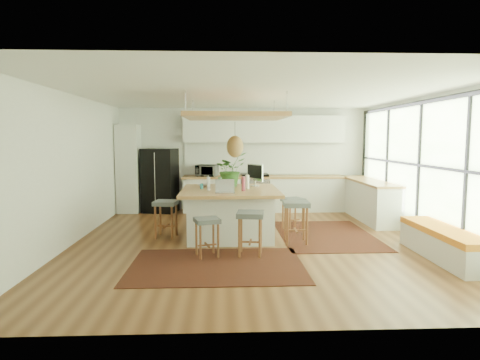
{
  "coord_description": "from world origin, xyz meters",
  "views": [
    {
      "loc": [
        -0.54,
        -7.31,
        1.91
      ],
      "look_at": [
        -0.2,
        0.5,
        1.1
      ],
      "focal_mm": 30.25,
      "sensor_mm": 36.0,
      "label": 1
    }
  ],
  "objects_px": {
    "monitor": "(255,174)",
    "island_plant": "(230,173)",
    "microwave": "(207,169)",
    "stool_right_front": "(296,224)",
    "stool_near_left": "(207,235)",
    "stool_left_side": "(166,219)",
    "stool_near_right": "(250,234)",
    "island": "(230,213)",
    "fridge": "(160,177)",
    "laptop": "(225,186)",
    "stool_right_back": "(293,213)"
  },
  "relations": [
    {
      "from": "monitor",
      "to": "island_plant",
      "type": "relative_size",
      "value": 0.71
    },
    {
      "from": "microwave",
      "to": "stool_right_front",
      "type": "bearing_deg",
      "value": -47.03
    },
    {
      "from": "stool_near_left",
      "to": "stool_left_side",
      "type": "height_order",
      "value": "stool_left_side"
    },
    {
      "from": "stool_near_left",
      "to": "stool_near_right",
      "type": "height_order",
      "value": "stool_near_right"
    },
    {
      "from": "island",
      "to": "stool_near_right",
      "type": "distance_m",
      "value": 1.35
    },
    {
      "from": "stool_near_left",
      "to": "monitor",
      "type": "height_order",
      "value": "monitor"
    },
    {
      "from": "stool_near_left",
      "to": "monitor",
      "type": "relative_size",
      "value": 1.29
    },
    {
      "from": "island",
      "to": "stool_near_right",
      "type": "relative_size",
      "value": 2.56
    },
    {
      "from": "stool_left_side",
      "to": "microwave",
      "type": "xyz_separation_m",
      "value": [
        0.69,
        2.75,
        0.75
      ]
    },
    {
      "from": "stool_near_right",
      "to": "microwave",
      "type": "distance_m",
      "value": 4.2
    },
    {
      "from": "fridge",
      "to": "laptop",
      "type": "bearing_deg",
      "value": -49.7
    },
    {
      "from": "island",
      "to": "stool_near_left",
      "type": "bearing_deg",
      "value": -106.2
    },
    {
      "from": "stool_left_side",
      "to": "stool_near_left",
      "type": "bearing_deg",
      "value": -58.15
    },
    {
      "from": "island",
      "to": "island_plant",
      "type": "distance_m",
      "value": 0.87
    },
    {
      "from": "laptop",
      "to": "stool_right_front",
      "type": "bearing_deg",
      "value": -1.58
    },
    {
      "from": "island",
      "to": "island_plant",
      "type": "xyz_separation_m",
      "value": [
        0.01,
        0.45,
        0.74
      ]
    },
    {
      "from": "fridge",
      "to": "stool_near_right",
      "type": "xyz_separation_m",
      "value": [
        2.06,
        -4.04,
        -0.57
      ]
    },
    {
      "from": "stool_near_left",
      "to": "island_plant",
      "type": "bearing_deg",
      "value": 77.29
    },
    {
      "from": "island",
      "to": "stool_right_front",
      "type": "relative_size",
      "value": 2.41
    },
    {
      "from": "stool_right_back",
      "to": "laptop",
      "type": "xyz_separation_m",
      "value": [
        -1.42,
        -1.04,
        0.7
      ]
    },
    {
      "from": "island",
      "to": "microwave",
      "type": "distance_m",
      "value": 2.87
    },
    {
      "from": "stool_near_left",
      "to": "stool_near_right",
      "type": "relative_size",
      "value": 0.88
    },
    {
      "from": "stool_near_left",
      "to": "monitor",
      "type": "bearing_deg",
      "value": 63.26
    },
    {
      "from": "stool_near_left",
      "to": "stool_right_back",
      "type": "distance_m",
      "value": 2.53
    },
    {
      "from": "stool_near_right",
      "to": "monitor",
      "type": "height_order",
      "value": "monitor"
    },
    {
      "from": "fridge",
      "to": "stool_right_front",
      "type": "distance_m",
      "value": 4.45
    },
    {
      "from": "stool_near_right",
      "to": "stool_left_side",
      "type": "height_order",
      "value": "stool_near_right"
    },
    {
      "from": "stool_right_back",
      "to": "monitor",
      "type": "height_order",
      "value": "monitor"
    },
    {
      "from": "island_plant",
      "to": "stool_near_right",
      "type": "bearing_deg",
      "value": -80.67
    },
    {
      "from": "fridge",
      "to": "monitor",
      "type": "height_order",
      "value": "fridge"
    },
    {
      "from": "stool_near_left",
      "to": "stool_left_side",
      "type": "relative_size",
      "value": 0.89
    },
    {
      "from": "stool_near_right",
      "to": "island",
      "type": "bearing_deg",
      "value": 103.04
    },
    {
      "from": "island",
      "to": "stool_left_side",
      "type": "relative_size",
      "value": 2.59
    },
    {
      "from": "stool_near_right",
      "to": "stool_right_back",
      "type": "xyz_separation_m",
      "value": [
        1.01,
        1.81,
        0.0
      ]
    },
    {
      "from": "island",
      "to": "stool_near_right",
      "type": "xyz_separation_m",
      "value": [
        0.3,
        -1.31,
        -0.11
      ]
    },
    {
      "from": "stool_near_right",
      "to": "island_plant",
      "type": "xyz_separation_m",
      "value": [
        -0.29,
        1.76,
        0.85
      ]
    },
    {
      "from": "stool_near_right",
      "to": "stool_left_side",
      "type": "distance_m",
      "value": 2.01
    },
    {
      "from": "fridge",
      "to": "stool_left_side",
      "type": "relative_size",
      "value": 2.31
    },
    {
      "from": "stool_right_back",
      "to": "monitor",
      "type": "xyz_separation_m",
      "value": [
        -0.8,
        -0.05,
        0.83
      ]
    },
    {
      "from": "laptop",
      "to": "microwave",
      "type": "height_order",
      "value": "microwave"
    },
    {
      "from": "stool_near_left",
      "to": "stool_right_front",
      "type": "xyz_separation_m",
      "value": [
        1.58,
        0.81,
        0.0
      ]
    },
    {
      "from": "island",
      "to": "stool_right_front",
      "type": "xyz_separation_m",
      "value": [
        1.19,
        -0.56,
        -0.11
      ]
    },
    {
      "from": "island",
      "to": "stool_left_side",
      "type": "xyz_separation_m",
      "value": [
        -1.24,
        -0.01,
        -0.11
      ]
    },
    {
      "from": "laptop",
      "to": "monitor",
      "type": "height_order",
      "value": "monitor"
    },
    {
      "from": "laptop",
      "to": "island",
      "type": "bearing_deg",
      "value": 78.75
    },
    {
      "from": "stool_right_front",
      "to": "microwave",
      "type": "bearing_deg",
      "value": 117.77
    },
    {
      "from": "stool_near_left",
      "to": "fridge",
      "type": "bearing_deg",
      "value": 108.42
    },
    {
      "from": "monitor",
      "to": "stool_right_front",
      "type": "bearing_deg",
      "value": -0.62
    },
    {
      "from": "island",
      "to": "stool_left_side",
      "type": "distance_m",
      "value": 1.24
    },
    {
      "from": "microwave",
      "to": "stool_near_left",
      "type": "bearing_deg",
      "value": -72.68
    }
  ]
}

